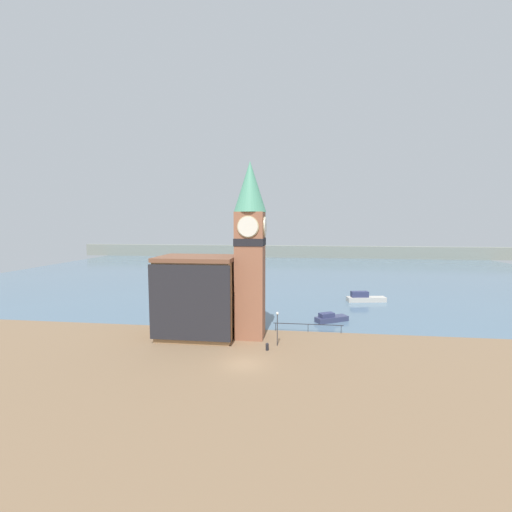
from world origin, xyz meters
TOP-DOWN VIEW (x-y plane):
  - ground_plane at (0.00, 0.00)m, footprint 160.00×160.00m
  - water at (0.00, 71.52)m, footprint 160.00×120.00m
  - far_shoreline at (0.00, 111.52)m, footprint 180.00×3.00m
  - pier_railing at (6.71, 11.27)m, footprint 9.15×0.08m
  - clock_tower at (-0.58, 8.51)m, footprint 3.98×3.98m
  - pier_building at (-7.20, 7.85)m, footprint 9.74×6.96m
  - boat_near at (10.10, 16.56)m, footprint 5.06×3.80m
  - boat_far at (17.42, 30.48)m, footprint 7.19×2.95m
  - mooring_bollard_near at (1.97, 4.11)m, footprint 0.37×0.37m
  - lamp_post at (3.00, 5.70)m, footprint 0.32×0.32m

SIDE VIEW (x-z plane):
  - water at x=0.00m, z-range 0.00..0.00m
  - ground_plane at x=0.00m, z-range 0.00..0.00m
  - mooring_bollard_near at x=1.97m, z-range 0.03..0.88m
  - boat_near at x=10.10m, z-range -0.17..1.19m
  - boat_far at x=17.42m, z-range -0.26..1.63m
  - pier_railing at x=6.71m, z-range 0.40..1.49m
  - far_shoreline at x=0.00m, z-range 0.00..5.00m
  - lamp_post at x=3.00m, z-range 0.79..4.82m
  - pier_building at x=-7.20m, z-range 0.02..10.22m
  - clock_tower at x=-0.58m, z-range 0.69..22.50m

